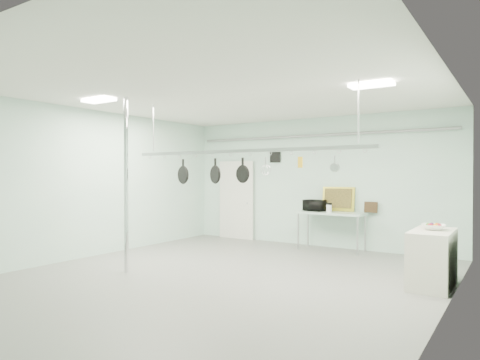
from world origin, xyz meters
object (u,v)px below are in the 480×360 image
Objects in this scene: chrome_pole at (126,185)px; side_cabinet at (432,258)px; fruit_bowl at (434,227)px; prep_table at (331,215)px; microwave at (315,205)px; skillet_mid at (215,171)px; skillet_left at (183,172)px; pot_rack at (240,149)px; coffee_canister at (329,208)px; skillet_right at (243,170)px.

chrome_pole is 5.37m from side_cabinet.
fruit_bowl is (4.86, 2.05, -0.65)m from chrome_pole.
prep_table reaches higher than side_cabinet.
prep_table is 0.47m from microwave.
skillet_mid is (-3.49, -1.10, 1.41)m from side_cabinet.
pot_rack is at bearing 17.17° from skillet_left.
coffee_canister is 0.41× the size of skillet_right.
prep_table is at bearing 96.76° from skillet_right.
coffee_canister is 3.70m from skillet_left.
skillet_left is (-1.31, 0.00, -0.39)m from pot_rack.
prep_table is 0.21m from coffee_canister.
fruit_bowl is 4.51m from skillet_left.
microwave reaches higher than coffee_canister.
skillet_left is 1.06× the size of skillet_mid.
side_cabinet is at bearing 40.88° from skillet_mid.
chrome_pole is 2.17m from skillet_right.
coffee_canister reaches higher than fruit_bowl.
coffee_canister is (2.30, 4.07, -0.61)m from chrome_pole.
chrome_pole is 8.62× the size of fruit_bowl.
microwave is 3.41m from skillet_right.
pot_rack is 9.89× the size of skillet_left.
chrome_pole reaches higher than side_cabinet.
skillet_right is (0.05, 0.00, -0.36)m from pot_rack.
microwave is 1.06× the size of skillet_mid.
side_cabinet is 3.62m from pot_rack.
chrome_pole is at bearing -105.88° from skillet_left.
skillet_mid is (-0.52, -3.31, 0.82)m from microwave.
prep_table is at bearing 97.44° from skillet_mid.
pot_rack reaches higher than skillet_right.
side_cabinet is at bearing -97.60° from fruit_bowl.
pot_rack is at bearing 23.41° from skillet_mid.
prep_table is 0.33× the size of pot_rack.
skillet_right is (-2.90, -1.10, 1.42)m from side_cabinet.
skillet_mid reaches higher than fruit_bowl.
microwave is (1.88, 4.21, -0.56)m from chrome_pole.
chrome_pole is at bearing -118.71° from prep_table.
chrome_pole is 7.38× the size of skillet_right.
fruit_bowl is (0.01, 0.05, 0.50)m from side_cabinet.
side_cabinet is at bearing -40.79° from prep_table.
pot_rack reaches higher than coffee_canister.
microwave reaches higher than fruit_bowl.
prep_table is 3.30× the size of skillet_left.
side_cabinet is 3.33m from coffee_canister.
fruit_bowl is at bearing 22.92° from chrome_pole.
skillet_mid is at bearing -105.97° from prep_table.
chrome_pole reaches higher than skillet_mid.
chrome_pole reaches higher than microwave.
pot_rack reaches higher than side_cabinet.
side_cabinet is 6.74× the size of coffee_canister.
skillet_mid is (-0.94, -3.30, 1.02)m from prep_table.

